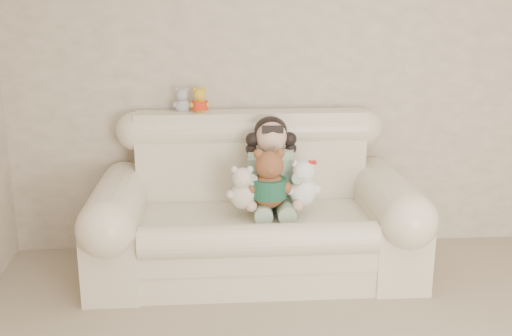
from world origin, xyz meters
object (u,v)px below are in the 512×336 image
object	(u,v)px
white_cat	(303,178)
seated_child	(271,163)
sofa	(255,199)
cream_teddy	(242,184)
brown_teddy	(269,173)

from	to	relation	value
white_cat	seated_child	bearing A→B (deg)	125.21
sofa	cream_teddy	distance (m)	0.21
sofa	white_cat	xyz separation A→B (m)	(0.30, -0.09, 0.16)
sofa	cream_teddy	xyz separation A→B (m)	(-0.09, -0.13, 0.15)
white_cat	cream_teddy	distance (m)	0.39
white_cat	sofa	bearing A→B (deg)	150.80
sofa	seated_child	world-z (taller)	seated_child
seated_child	white_cat	world-z (taller)	seated_child
brown_teddy	white_cat	distance (m)	0.22
seated_child	brown_teddy	distance (m)	0.20
sofa	cream_teddy	size ratio (longest dim) A/B	6.56
white_cat	cream_teddy	xyz separation A→B (m)	(-0.39, -0.04, -0.02)
seated_child	cream_teddy	size ratio (longest dim) A/B	1.95
sofa	brown_teddy	bearing A→B (deg)	-55.66
cream_teddy	white_cat	bearing A→B (deg)	14.83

